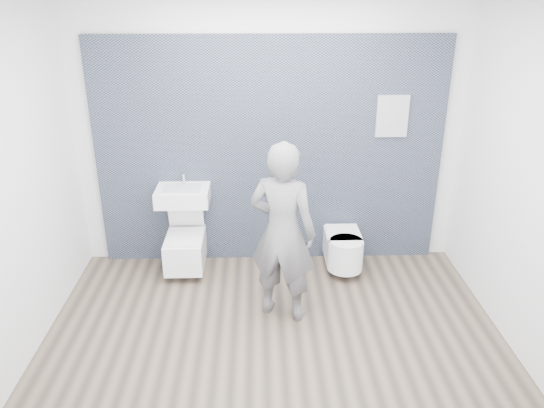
{
  "coord_description": "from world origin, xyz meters",
  "views": [
    {
      "loc": [
        -0.13,
        -3.82,
        2.86
      ],
      "look_at": [
        0.0,
        0.6,
        1.0
      ],
      "focal_mm": 35.0,
      "sensor_mm": 36.0,
      "label": 1
    }
  ],
  "objects_px": {
    "toilet_square": "(185,248)",
    "toilet_rounded": "(344,249)",
    "washbasin": "(183,195)",
    "visitor": "(283,233)"
  },
  "relations": [
    {
      "from": "toilet_square",
      "to": "toilet_rounded",
      "type": "height_order",
      "value": "toilet_square"
    },
    {
      "from": "washbasin",
      "to": "visitor",
      "type": "bearing_deg",
      "value": -41.99
    },
    {
      "from": "toilet_square",
      "to": "visitor",
      "type": "bearing_deg",
      "value": -39.43
    },
    {
      "from": "toilet_rounded",
      "to": "visitor",
      "type": "relative_size",
      "value": 0.37
    },
    {
      "from": "washbasin",
      "to": "toilet_rounded",
      "type": "xyz_separation_m",
      "value": [
        1.67,
        -0.11,
        -0.59
      ]
    },
    {
      "from": "toilet_square",
      "to": "toilet_rounded",
      "type": "xyz_separation_m",
      "value": [
        1.67,
        -0.03,
        -0.02
      ]
    },
    {
      "from": "washbasin",
      "to": "visitor",
      "type": "xyz_separation_m",
      "value": [
        0.98,
        -0.88,
        -0.01
      ]
    },
    {
      "from": "toilet_rounded",
      "to": "visitor",
      "type": "bearing_deg",
      "value": -131.64
    },
    {
      "from": "toilet_rounded",
      "to": "visitor",
      "type": "xyz_separation_m",
      "value": [
        -0.69,
        -0.77,
        0.58
      ]
    },
    {
      "from": "toilet_rounded",
      "to": "washbasin",
      "type": "bearing_deg",
      "value": 176.22
    }
  ]
}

